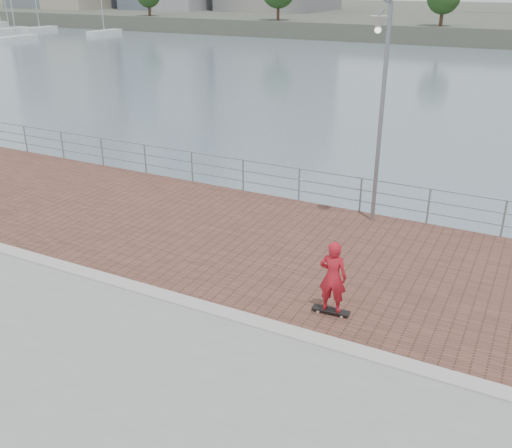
% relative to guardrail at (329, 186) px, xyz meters
% --- Properties ---
extents(water, '(400.00, 400.00, 0.00)m').
position_rel_guardrail_xyz_m(water, '(-0.00, -7.00, -2.69)').
color(water, slate).
rests_on(water, ground).
extents(brick_lane, '(40.00, 6.80, 0.02)m').
position_rel_guardrail_xyz_m(brick_lane, '(-0.00, -3.40, -0.68)').
color(brick_lane, brown).
rests_on(brick_lane, seawall).
extents(curb, '(40.00, 0.40, 0.06)m').
position_rel_guardrail_xyz_m(curb, '(-0.00, -7.00, -0.66)').
color(curb, '#B7B5AD').
rests_on(curb, seawall).
extents(guardrail, '(39.06, 0.06, 1.13)m').
position_rel_guardrail_xyz_m(guardrail, '(0.00, 0.00, 0.00)').
color(guardrail, '#8C9EA8').
rests_on(guardrail, brick_lane).
extents(street_lamp, '(0.45, 1.30, 6.14)m').
position_rel_guardrail_xyz_m(street_lamp, '(1.58, -0.95, 3.67)').
color(street_lamp, gray).
rests_on(street_lamp, brick_lane).
extents(skateboard, '(0.83, 0.28, 0.09)m').
position_rel_guardrail_xyz_m(skateboard, '(2.31, -5.95, -0.60)').
color(skateboard, black).
rests_on(skateboard, brick_lane).
extents(skateboarder, '(0.62, 0.44, 1.62)m').
position_rel_guardrail_xyz_m(skateboarder, '(2.31, -5.95, 0.23)').
color(skateboarder, '#B31723').
rests_on(skateboarder, skateboard).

